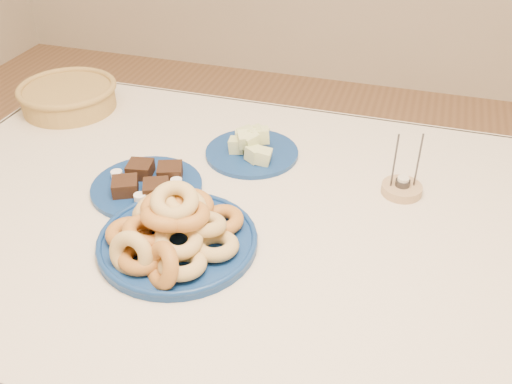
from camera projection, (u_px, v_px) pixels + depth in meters
dining_table at (262, 253)px, 1.33m from camera, size 1.71×1.11×0.75m
donut_platter at (175, 232)px, 1.16m from camera, size 0.42×0.42×0.15m
melon_plate at (252, 147)px, 1.47m from camera, size 0.30×0.30×0.08m
brownie_plate at (147, 184)px, 1.35m from camera, size 0.33×0.33×0.05m
wicker_basket at (68, 96)px, 1.69m from camera, size 0.33×0.33×0.08m
candle_holder at (402, 188)px, 1.34m from camera, size 0.12×0.12×0.16m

